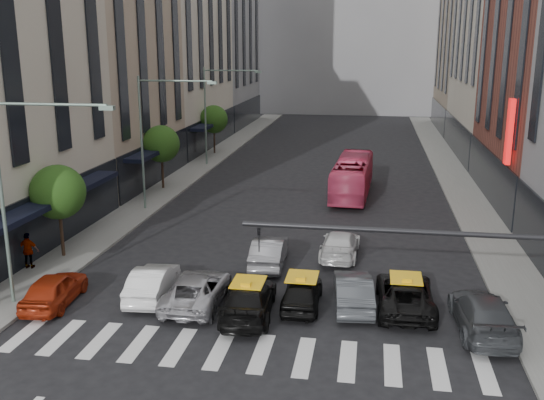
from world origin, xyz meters
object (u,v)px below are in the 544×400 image
at_px(taxi_left, 249,299).
at_px(pedestrian_far, 28,251).
at_px(car_white_front, 153,282).
at_px(taxi_center, 302,292).
at_px(streetlamp_near, 20,175).
at_px(bus, 352,176).
at_px(streetlamp_mid, 154,125).
at_px(streetlamp_far, 215,103).
at_px(car_red, 54,289).

bearing_deg(taxi_left, pedestrian_far, -19.70).
height_order(car_white_front, taxi_center, car_white_front).
bearing_deg(streetlamp_near, pedestrian_far, 122.34).
height_order(streetlamp_near, pedestrian_far, streetlamp_near).
height_order(taxi_left, bus, bus).
bearing_deg(pedestrian_far, bus, -134.41).
bearing_deg(bus, taxi_center, 88.99).
bearing_deg(streetlamp_mid, car_white_front, -71.17).
relative_size(car_white_front, pedestrian_far, 2.39).
bearing_deg(streetlamp_far, streetlamp_mid, -90.00).
xyz_separation_m(car_white_front, taxi_left, (4.67, -1.14, 0.01)).
bearing_deg(pedestrian_far, streetlamp_far, -99.66).
height_order(streetlamp_mid, pedestrian_far, streetlamp_mid).
height_order(streetlamp_mid, taxi_center, streetlamp_mid).
xyz_separation_m(streetlamp_near, taxi_left, (9.51, 0.65, -5.16)).
bearing_deg(taxi_left, streetlamp_far, -77.47).
bearing_deg(bus, car_red, 64.14).
relative_size(car_red, car_white_front, 0.96).
xyz_separation_m(taxi_left, pedestrian_far, (-12.01, 3.30, 0.33)).
distance_m(taxi_center, bus, 20.78).
bearing_deg(car_white_front, streetlamp_near, 15.50).
height_order(car_white_front, pedestrian_far, pedestrian_far).
height_order(car_red, pedestrian_far, pedestrian_far).
bearing_deg(car_white_front, taxi_left, 161.49).
bearing_deg(streetlamp_mid, taxi_center, -50.50).
bearing_deg(streetlamp_near, taxi_center, 9.17).
bearing_deg(taxi_left, car_white_front, -18.06).
bearing_deg(car_red, taxi_center, -176.50).
bearing_deg(taxi_left, streetlamp_near, -0.42).
bearing_deg(car_white_front, streetlamp_mid, -75.98).
distance_m(car_white_front, pedestrian_far, 7.66).
xyz_separation_m(taxi_left, bus, (3.54, 21.94, 0.71)).
relative_size(car_red, bus, 0.41).
bearing_deg(car_red, pedestrian_far, -51.83).
height_order(streetlamp_near, bus, streetlamp_near).
height_order(streetlamp_mid, streetlamp_far, same).
distance_m(streetlamp_far, taxi_center, 32.71).
bearing_deg(pedestrian_far, car_red, 128.23).
distance_m(streetlamp_near, pedestrian_far, 6.72).
bearing_deg(taxi_center, taxi_left, 29.22).
relative_size(streetlamp_far, pedestrian_far, 4.84).
xyz_separation_m(streetlamp_far, car_white_front, (4.84, -30.21, -5.17)).
distance_m(car_red, pedestrian_far, 4.94).
distance_m(streetlamp_near, car_red, 5.26).
bearing_deg(pedestrian_far, car_white_front, 159.05).
distance_m(taxi_left, taxi_center, 2.46).
height_order(streetlamp_near, taxi_center, streetlamp_near).
relative_size(taxi_left, taxi_center, 1.27).
relative_size(streetlamp_near, pedestrian_far, 4.84).
xyz_separation_m(streetlamp_mid, pedestrian_far, (-2.50, -12.05, -4.83)).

